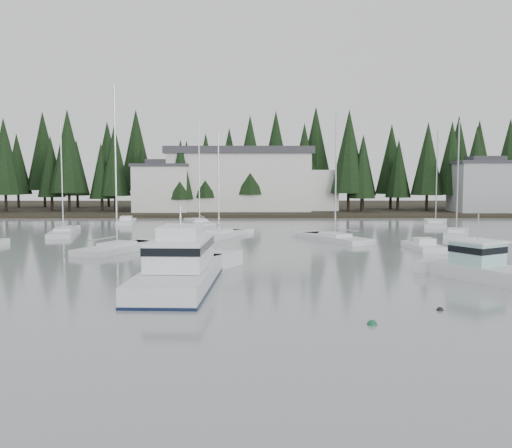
# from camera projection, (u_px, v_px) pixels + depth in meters

# --- Properties ---
(ground) EXTENTS (260.00, 260.00, 0.00)m
(ground) POSITION_uv_depth(u_px,v_px,m) (344.00, 381.00, 17.58)
(ground) COLOR #90999B
(ground) RESTS_ON ground
(far_shore_land) EXTENTS (240.00, 54.00, 1.00)m
(far_shore_land) POSITION_uv_depth(u_px,v_px,m) (266.00, 209.00, 114.25)
(far_shore_land) COLOR black
(far_shore_land) RESTS_ON ground
(conifer_treeline) EXTENTS (200.00, 22.00, 20.00)m
(conifer_treeline) POSITION_uv_depth(u_px,v_px,m) (268.00, 212.00, 103.28)
(conifer_treeline) COLOR black
(conifer_treeline) RESTS_ON ground
(house_west) EXTENTS (9.54, 7.42, 8.75)m
(house_west) POSITION_uv_depth(u_px,v_px,m) (162.00, 187.00, 95.80)
(house_west) COLOR silver
(house_west) RESTS_ON ground
(house_east_a) EXTENTS (10.60, 8.48, 9.25)m
(house_east_a) POSITION_uv_depth(u_px,v_px,m) (484.00, 185.00, 95.15)
(house_east_a) COLOR #999EA0
(house_east_a) RESTS_ON ground
(harbor_inn) EXTENTS (29.50, 11.50, 10.90)m
(harbor_inn) POSITION_uv_depth(u_px,v_px,m) (251.00, 180.00, 99.14)
(harbor_inn) COLOR silver
(harbor_inn) RESTS_ON ground
(cabin_cruiser_center) EXTENTS (4.43, 12.56, 5.33)m
(cabin_cruiser_center) POSITION_uv_depth(u_px,v_px,m) (180.00, 272.00, 33.08)
(cabin_cruiser_center) COLOR silver
(cabin_cruiser_center) RESTS_ON ground
(lobster_boat_teal) EXTENTS (6.69, 8.60, 4.60)m
(lobster_boat_teal) POSITION_uv_depth(u_px,v_px,m) (494.00, 272.00, 34.37)
(lobster_boat_teal) COLOR silver
(lobster_boat_teal) RESTS_ON ground
(sailboat_0) EXTENTS (4.56, 10.51, 13.03)m
(sailboat_0) POSITION_uv_depth(u_px,v_px,m) (63.00, 234.00, 62.57)
(sailboat_0) COLOR silver
(sailboat_0) RESTS_ON ground
(sailboat_1) EXTENTS (6.64, 9.32, 13.26)m
(sailboat_1) POSITION_uv_depth(u_px,v_px,m) (335.00, 240.00, 56.36)
(sailboat_1) COLOR silver
(sailboat_1) RESTS_ON ground
(sailboat_3) EXTENTS (4.76, 10.10, 14.07)m
(sailboat_3) POSITION_uv_depth(u_px,v_px,m) (200.00, 224.00, 75.45)
(sailboat_3) COLOR silver
(sailboat_3) RESTS_ON ground
(sailboat_4) EXTENTS (5.21, 8.76, 12.82)m
(sailboat_4) POSITION_uv_depth(u_px,v_px,m) (456.00, 235.00, 60.92)
(sailboat_4) COLOR silver
(sailboat_4) RESTS_ON ground
(sailboat_7) EXTENTS (5.81, 8.68, 11.35)m
(sailboat_7) POSITION_uv_depth(u_px,v_px,m) (219.00, 236.00, 60.01)
(sailboat_7) COLOR silver
(sailboat_7) RESTS_ON ground
(sailboat_8) EXTENTS (6.23, 9.03, 14.48)m
(sailboat_8) POSITION_uv_depth(u_px,v_px,m) (117.00, 250.00, 48.48)
(sailboat_8) COLOR silver
(sailboat_8) RESTS_ON ground
(sailboat_9) EXTENTS (5.51, 10.15, 12.86)m
(sailboat_9) POSITION_uv_depth(u_px,v_px,m) (435.00, 225.00, 74.03)
(sailboat_9) COLOR silver
(sailboat_9) RESTS_ON ground
(runabout_1) EXTENTS (2.54, 5.35, 1.42)m
(runabout_1) POSITION_uv_depth(u_px,v_px,m) (424.00, 248.00, 49.40)
(runabout_1) COLOR silver
(runabout_1) RESTS_ON ground
(runabout_3) EXTENTS (3.00, 6.87, 1.42)m
(runabout_3) POSITION_uv_depth(u_px,v_px,m) (126.00, 223.00, 76.85)
(runabout_3) COLOR silver
(runabout_3) RESTS_ON ground
(mooring_buoy_green) EXTENTS (0.44, 0.44, 0.44)m
(mooring_buoy_green) POSITION_uv_depth(u_px,v_px,m) (372.00, 325.00, 24.30)
(mooring_buoy_green) COLOR #145933
(mooring_buoy_green) RESTS_ON ground
(mooring_buoy_dark) EXTENTS (0.34, 0.34, 0.34)m
(mooring_buoy_dark) POSITION_uv_depth(u_px,v_px,m) (440.00, 310.00, 26.90)
(mooring_buoy_dark) COLOR black
(mooring_buoy_dark) RESTS_ON ground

